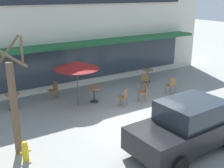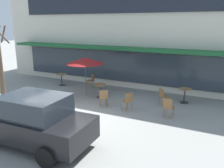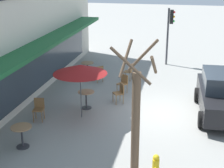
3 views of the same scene
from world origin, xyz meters
The scene contains 14 objects.
ground_plane centered at (0.00, 0.00, 0.00)m, with size 80.00×80.00×0.00m, color gray.
cafe_table_near_wall centered at (4.10, 4.56, 0.52)m, with size 0.70×0.70×0.76m.
cafe_table_streetside centered at (-0.22, 3.38, 0.52)m, with size 0.70×0.70×0.76m.
cafe_table_by_tree centered at (-3.84, 4.56, 0.52)m, with size 0.70×0.70×0.76m.
patio_umbrella_green_folded centered at (-1.14, 3.32, 2.02)m, with size 2.10×2.10×2.20m.
cafe_chair_0 centered at (3.20, 3.68, 0.53)m, with size 0.57×0.57×0.89m.
cafe_chair_1 centered at (3.83, 2.20, 0.53)m, with size 0.44×0.44×0.89m.
cafe_chair_2 centered at (-1.72, 4.87, 0.53)m, with size 0.45×0.45×0.89m.
cafe_chair_3 centered at (0.66, 2.10, 0.53)m, with size 0.56×0.56×0.89m.
cafe_chair_4 centered at (1.93, 2.18, 0.53)m, with size 0.54×0.54×0.89m.
parked_sedan centered at (0.31, -2.20, 0.88)m, with size 4.27×2.14×1.76m.
street_tree centered at (-4.63, 0.65, 1.85)m, with size 1.20×1.18×4.00m.
traffic_light_pole centered at (7.31, 0.37, 2.30)m, with size 0.26×0.44×3.40m.
fire_hydrant centered at (-4.58, 0.04, 0.35)m, with size 0.36×0.20×0.71m.
Camera 3 is at (-13.18, -0.50, 5.85)m, focal length 55.00 mm.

